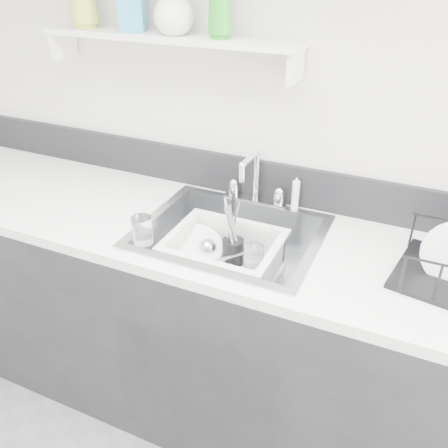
% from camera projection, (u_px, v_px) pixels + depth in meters
% --- Properties ---
extents(room_shell, '(3.50, 3.00, 2.60)m').
position_uv_depth(room_shell, '(3.00, 39.00, 0.67)').
color(room_shell, silver).
rests_on(room_shell, ground).
extents(counter_run, '(3.20, 0.62, 0.92)m').
position_uv_depth(counter_run, '(229.00, 329.00, 1.92)').
color(counter_run, black).
rests_on(counter_run, ground).
extents(backsplash, '(3.20, 0.02, 0.16)m').
position_uv_depth(backsplash, '(260.00, 179.00, 1.88)').
color(backsplash, black).
rests_on(backsplash, counter_run).
extents(sink, '(0.64, 0.52, 0.20)m').
position_uv_depth(sink, '(230.00, 253.00, 1.73)').
color(sink, silver).
rests_on(sink, counter_run).
extents(faucet, '(0.26, 0.18, 0.23)m').
position_uv_depth(faucet, '(255.00, 189.00, 1.85)').
color(faucet, silver).
rests_on(faucet, counter_run).
extents(side_sprayer, '(0.03, 0.03, 0.14)m').
position_uv_depth(side_sprayer, '(296.00, 194.00, 1.79)').
color(side_sprayer, white).
rests_on(side_sprayer, counter_run).
extents(wall_shelf, '(1.00, 0.16, 0.12)m').
position_uv_depth(wall_shelf, '(167.00, 39.00, 1.69)').
color(wall_shelf, silver).
rests_on(wall_shelf, room_shell).
extents(wash_tub, '(0.42, 0.36, 0.15)m').
position_uv_depth(wash_tub, '(224.00, 257.00, 1.71)').
color(wash_tub, white).
rests_on(wash_tub, sink).
extents(plate_stack, '(0.26, 0.25, 0.10)m').
position_uv_depth(plate_stack, '(197.00, 253.00, 1.79)').
color(plate_stack, white).
rests_on(plate_stack, wash_tub).
extents(utensil_cup, '(0.08, 0.08, 0.27)m').
position_uv_depth(utensil_cup, '(233.00, 250.00, 1.76)').
color(utensil_cup, black).
rests_on(utensil_cup, wash_tub).
extents(ladle, '(0.29, 0.20, 0.08)m').
position_uv_depth(ladle, '(220.00, 259.00, 1.74)').
color(ladle, silver).
rests_on(ladle, wash_tub).
extents(tumbler_in_tub, '(0.10, 0.10, 0.10)m').
position_uv_depth(tumbler_in_tub, '(254.00, 259.00, 1.72)').
color(tumbler_in_tub, white).
rests_on(tumbler_in_tub, wash_tub).
extents(tumbler_counter, '(0.09, 0.09, 0.10)m').
position_uv_depth(tumbler_counter, '(142.00, 230.00, 1.60)').
color(tumbler_counter, white).
rests_on(tumbler_counter, counter_run).
extents(bowl_small, '(0.14, 0.14, 0.04)m').
position_uv_depth(bowl_small, '(235.00, 280.00, 1.67)').
color(bowl_small, white).
rests_on(bowl_small, wash_tub).
extents(soap_bottle_b, '(0.12, 0.12, 0.20)m').
position_uv_depth(soap_bottle_b, '(131.00, 2.00, 1.68)').
color(soap_bottle_b, '#3495BD').
rests_on(soap_bottle_b, wall_shelf).
extents(soap_bottle_c, '(0.15, 0.15, 0.18)m').
position_uv_depth(soap_bottle_c, '(173.00, 7.00, 1.61)').
color(soap_bottle_c, white).
rests_on(soap_bottle_c, wall_shelf).
extents(soap_bottle_d, '(0.11, 0.11, 0.22)m').
position_uv_depth(soap_bottle_d, '(220.00, 3.00, 1.54)').
color(soap_bottle_d, '#23901E').
rests_on(soap_bottle_d, wall_shelf).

